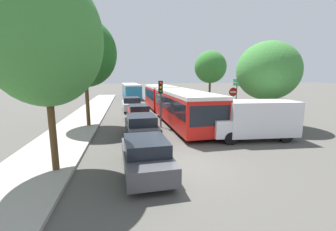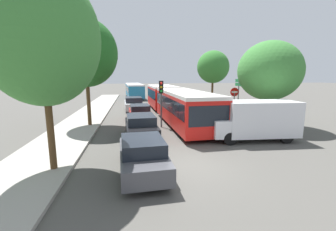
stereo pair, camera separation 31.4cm
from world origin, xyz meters
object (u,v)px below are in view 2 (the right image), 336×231
(city_bus_rear, at_px, (134,90))
(queued_car_silver, at_px, (134,104))
(no_entry_sign, at_px, (234,99))
(white_van, at_px, (256,119))
(articulated_bus, at_px, (173,100))
(tree_right_mid, at_px, (213,67))
(queued_car_black, at_px, (141,126))
(tree_right_near, at_px, (268,72))
(direction_sign_post, at_px, (239,89))
(queued_car_red, at_px, (140,113))
(tree_left_mid, at_px, (86,53))
(queued_car_graphite, at_px, (143,155))
(tree_left_near, at_px, (40,42))
(traffic_light, at_px, (161,93))

(city_bus_rear, height_order, queued_car_silver, city_bus_rear)
(city_bus_rear, distance_m, no_entry_sign, 23.58)
(queued_car_silver, relative_size, white_van, 0.86)
(articulated_bus, bearing_deg, tree_right_mid, 136.93)
(queued_car_black, height_order, tree_right_near, tree_right_near)
(white_van, distance_m, direction_sign_post, 8.06)
(city_bus_rear, height_order, no_entry_sign, no_entry_sign)
(queued_car_black, xyz_separation_m, queued_car_red, (0.12, 5.36, -0.04))
(articulated_bus, height_order, tree_left_mid, tree_left_mid)
(queued_car_graphite, xyz_separation_m, tree_left_mid, (-3.52, 8.75, 4.63))
(queued_car_red, height_order, no_entry_sign, no_entry_sign)
(tree_right_near, xyz_separation_m, tree_right_mid, (0.43, 12.53, 0.84))
(direction_sign_post, xyz_separation_m, tree_right_near, (0.09, -4.23, 1.44))
(queued_car_red, relative_size, tree_right_mid, 0.58)
(queued_car_red, xyz_separation_m, tree_right_near, (9.19, -3.52, 3.30))
(articulated_bus, distance_m, tree_right_near, 8.21)
(queued_car_graphite, bearing_deg, tree_right_near, -57.33)
(queued_car_graphite, height_order, tree_right_near, tree_right_near)
(tree_left_near, height_order, tree_right_near, tree_left_near)
(white_van, relative_size, tree_left_mid, 0.66)
(queued_car_red, relative_size, traffic_light, 1.18)
(queued_car_black, xyz_separation_m, tree_right_near, (9.32, 1.84, 3.26))
(queued_car_black, relative_size, tree_left_near, 0.56)
(queued_car_silver, xyz_separation_m, tree_left_near, (-3.36, -15.22, 4.21))
(articulated_bus, height_order, no_entry_sign, no_entry_sign)
(direction_sign_post, bearing_deg, tree_right_mid, -93.37)
(queued_car_red, xyz_separation_m, tree_left_near, (-3.84, -9.69, 4.27))
(queued_car_red, xyz_separation_m, tree_left_mid, (-3.78, -1.59, 4.65))
(city_bus_rear, xyz_separation_m, traffic_light, (1.72, -23.11, 1.13))
(white_van, xyz_separation_m, tree_left_near, (-10.38, -2.87, 3.72))
(queued_car_graphite, bearing_deg, tree_left_mid, 18.76)
(city_bus_rear, relative_size, tree_left_near, 1.47)
(queued_car_red, distance_m, no_entry_sign, 7.81)
(no_entry_sign, height_order, tree_left_near, tree_left_near)
(direction_sign_post, bearing_deg, traffic_light, 24.09)
(queued_car_graphite, height_order, traffic_light, traffic_light)
(articulated_bus, xyz_separation_m, traffic_light, (-1.63, -4.07, 0.98))
(city_bus_rear, bearing_deg, articulated_bus, -173.75)
(traffic_light, bearing_deg, white_van, 56.63)
(articulated_bus, distance_m, no_entry_sign, 5.46)
(tree_right_near, relative_size, tree_right_mid, 0.91)
(queued_car_red, xyz_separation_m, traffic_light, (1.47, -2.66, 1.81))
(tree_left_near, xyz_separation_m, tree_right_mid, (13.46, 18.70, -0.14))
(queued_car_silver, bearing_deg, queued_car_red, -178.24)
(queued_car_silver, height_order, direction_sign_post, direction_sign_post)
(articulated_bus, height_order, tree_right_near, tree_right_near)
(no_entry_sign, distance_m, tree_right_near, 3.20)
(direction_sign_post, relative_size, tree_left_near, 0.48)
(queued_car_graphite, height_order, queued_car_silver, queued_car_silver)
(queued_car_red, relative_size, no_entry_sign, 1.42)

